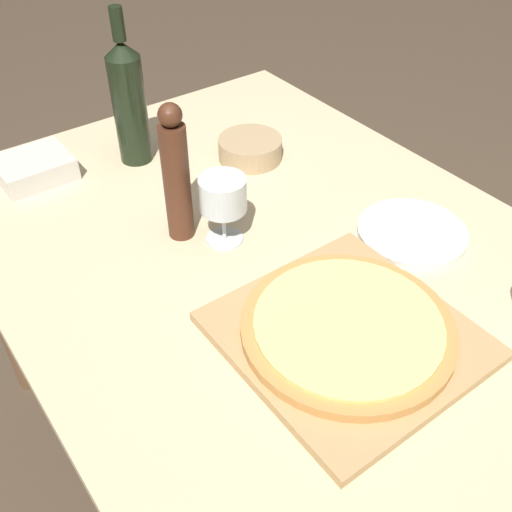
# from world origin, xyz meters

# --- Properties ---
(ground_plane) EXTENTS (12.00, 12.00, 0.00)m
(ground_plane) POSITION_xyz_m (0.00, 0.00, 0.00)
(ground_plane) COLOR #4C3D2D
(dining_table) EXTENTS (0.98, 1.43, 0.73)m
(dining_table) POSITION_xyz_m (0.00, 0.00, 0.64)
(dining_table) COLOR #CCB78E
(dining_table) RESTS_ON ground_plane
(cutting_board) EXTENTS (0.37, 0.38, 0.02)m
(cutting_board) POSITION_xyz_m (-0.04, -0.21, 0.74)
(cutting_board) COLOR tan
(cutting_board) RESTS_ON dining_table
(pizza) EXTENTS (0.35, 0.35, 0.02)m
(pizza) POSITION_xyz_m (-0.04, -0.21, 0.76)
(pizza) COLOR #C68947
(pizza) RESTS_ON cutting_board
(wine_bottle) EXTENTS (0.07, 0.07, 0.35)m
(wine_bottle) POSITION_xyz_m (-0.05, 0.49, 0.87)
(wine_bottle) COLOR black
(wine_bottle) RESTS_ON dining_table
(pepper_mill) EXTENTS (0.05, 0.05, 0.28)m
(pepper_mill) POSITION_xyz_m (-0.11, 0.19, 0.86)
(pepper_mill) COLOR #4C2819
(pepper_mill) RESTS_ON dining_table
(wine_glass) EXTENTS (0.09, 0.09, 0.14)m
(wine_glass) POSITION_xyz_m (-0.06, 0.12, 0.83)
(wine_glass) COLOR silver
(wine_glass) RESTS_ON dining_table
(small_bowl) EXTENTS (0.15, 0.15, 0.05)m
(small_bowl) POSITION_xyz_m (0.16, 0.34, 0.75)
(small_bowl) COLOR tan
(small_bowl) RESTS_ON dining_table
(dinner_plate) EXTENTS (0.22, 0.22, 0.01)m
(dinner_plate) POSITION_xyz_m (0.25, -0.09, 0.73)
(dinner_plate) COLOR silver
(dinner_plate) RESTS_ON dining_table
(food_container) EXTENTS (0.16, 0.14, 0.05)m
(food_container) POSITION_xyz_m (-0.27, 0.56, 0.75)
(food_container) COLOR beige
(food_container) RESTS_ON dining_table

